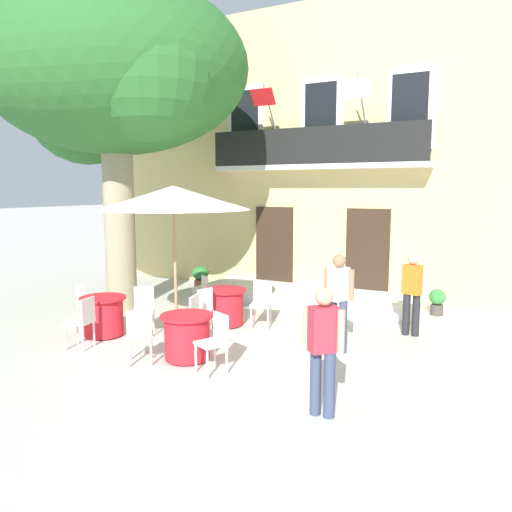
{
  "coord_description": "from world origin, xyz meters",
  "views": [
    {
      "loc": [
        5.03,
        -7.24,
        2.79
      ],
      "look_at": [
        -0.04,
        2.42,
        1.3
      ],
      "focal_mm": 34.6,
      "sensor_mm": 36.0,
      "label": 1
    }
  ],
  "objects": [
    {
      "name": "cafe_chair_front_2",
      "position": [
        1.11,
        -1.11,
        0.53
      ],
      "size": [
        0.53,
        0.53,
        0.91
      ],
      "color": "silver",
      "rests_on": "ground"
    },
    {
      "name": "cafe_chair_near_tree_2",
      "position": [
        -1.21,
        -0.02,
        0.53
      ],
      "size": [
        0.55,
        0.55,
        0.91
      ],
      "color": "silver",
      "rests_on": "ground"
    },
    {
      "name": "cafe_table_middle",
      "position": [
        -0.12,
        1.21,
        0.39
      ],
      "size": [
        0.86,
        0.86,
        0.76
      ],
      "color": "red",
      "rests_on": "ground"
    },
    {
      "name": "cafe_table_near_tree",
      "position": [
        -1.79,
        -0.5,
        0.39
      ],
      "size": [
        0.86,
        0.86,
        0.76
      ],
      "color": "red",
      "rests_on": "ground"
    },
    {
      "name": "cafe_chair_near_tree_1",
      "position": [
        -1.56,
        -1.22,
        0.53
      ],
      "size": [
        0.48,
        0.48,
        0.91
      ],
      "color": "silver",
      "rests_on": "ground"
    },
    {
      "name": "pedestrian_near_entrance",
      "position": [
        3.06,
        -1.73,
        0.91
      ],
      "size": [
        0.53,
        0.39,
        1.61
      ],
      "color": "#384260",
      "rests_on": "ground"
    },
    {
      "name": "entrance_step_platform",
      "position": [
        0.5,
        4.05,
        0.12
      ],
      "size": [
        5.55,
        1.9,
        0.25
      ],
      "primitive_type": "cube",
      "color": "silver",
      "rests_on": "ground"
    },
    {
      "name": "cafe_chair_middle_1",
      "position": [
        -0.76,
        1.62,
        0.53
      ],
      "size": [
        0.56,
        0.56,
        0.91
      ],
      "color": "silver",
      "rests_on": "ground"
    },
    {
      "name": "cafe_chair_middle_0",
      "position": [
        0.57,
        1.5,
        0.53
      ],
      "size": [
        0.5,
        0.5,
        0.91
      ],
      "color": "silver",
      "rests_on": "ground"
    },
    {
      "name": "ground_plane",
      "position": [
        0.0,
        0.0,
        0.0
      ],
      "size": [
        120.0,
        120.0,
        0.0
      ],
      "primitive_type": "plane",
      "color": "beige"
    },
    {
      "name": "cafe_table_front",
      "position": [
        0.4,
        -0.85,
        0.39
      ],
      "size": [
        0.86,
        0.86,
        0.76
      ],
      "color": "red",
      "rests_on": "ground"
    },
    {
      "name": "cafe_chair_middle_2",
      "position": [
        -0.2,
        0.46,
        0.53
      ],
      "size": [
        0.47,
        0.47,
        0.91
      ],
      "color": "silver",
      "rests_on": "ground"
    },
    {
      "name": "plane_tree",
      "position": [
        -3.1,
        1.37,
        5.22
      ],
      "size": [
        6.23,
        5.47,
        7.19
      ],
      "color": "gray",
      "rests_on": "ground"
    },
    {
      "name": "ground_planter_right",
      "position": [
        3.62,
        4.12,
        0.33
      ],
      "size": [
        0.36,
        0.36,
        0.58
      ],
      "color": "#47423D",
      "rests_on": "ground"
    },
    {
      "name": "pedestrian_by_tree",
      "position": [
        2.46,
        0.68,
        0.96
      ],
      "size": [
        0.53,
        0.39,
        1.7
      ],
      "color": "#384260",
      "rests_on": "ground"
    },
    {
      "name": "ground_planter_left",
      "position": [
        -2.63,
        4.02,
        0.36
      ],
      "size": [
        0.46,
        0.46,
        0.65
      ],
      "color": "#995638",
      "rests_on": "ground"
    },
    {
      "name": "building_facade",
      "position": [
        0.5,
        6.99,
        3.75
      ],
      "size": [
        13.0,
        5.09,
        7.5
      ],
      "color": "#DBC67F",
      "rests_on": "ground"
    },
    {
      "name": "cafe_chair_front_1",
      "position": [
        -0.14,
        -1.38,
        0.53
      ],
      "size": [
        0.56,
        0.56,
        0.91
      ],
      "color": "silver",
      "rests_on": "ground"
    },
    {
      "name": "pedestrian_mid_plaza",
      "position": [
        3.39,
        2.27,
        0.9
      ],
      "size": [
        0.53,
        0.32,
        1.6
      ],
      "color": "#232328",
      "rests_on": "ground"
    },
    {
      "name": "cafe_umbrella",
      "position": [
        -0.71,
        0.33,
        2.61
      ],
      "size": [
        2.9,
        2.9,
        2.85
      ],
      "color": "#997A56",
      "rests_on": "ground"
    },
    {
      "name": "cafe_chair_front_0",
      "position": [
        0.17,
        -0.13,
        0.53
      ],
      "size": [
        0.47,
        0.47,
        0.91
      ],
      "color": "silver",
      "rests_on": "ground"
    },
    {
      "name": "cafe_chair_near_tree_0",
      "position": [
        -2.51,
        -0.26,
        0.53
      ],
      "size": [
        0.53,
        0.53,
        0.91
      ],
      "color": "silver",
      "rests_on": "ground"
    }
  ]
}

